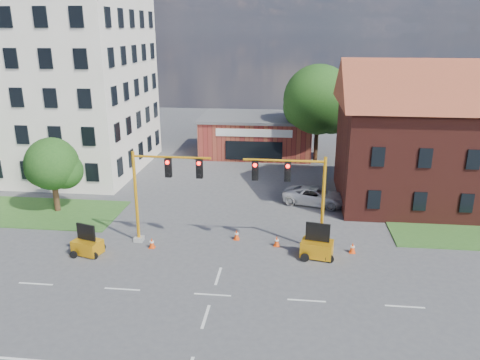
% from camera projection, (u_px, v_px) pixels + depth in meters
% --- Properties ---
extents(ground, '(120.00, 120.00, 0.00)m').
position_uv_depth(ground, '(212.00, 295.00, 25.01)').
color(ground, '#474749').
rests_on(ground, ground).
extents(lane_markings, '(60.00, 36.00, 0.01)m').
position_uv_depth(lane_markings, '(202.00, 329.00, 22.17)').
color(lane_markings, silver).
rests_on(lane_markings, ground).
extents(office_block, '(18.40, 15.40, 20.60)m').
position_uv_depth(office_block, '(43.00, 64.00, 44.64)').
color(office_block, silver).
rests_on(office_block, ground).
extents(brick_shop, '(12.40, 8.40, 4.30)m').
position_uv_depth(brick_shop, '(257.00, 134.00, 52.66)').
color(brick_shop, maroon).
rests_on(brick_shop, ground).
extents(townhouse_row, '(21.00, 11.00, 11.50)m').
position_uv_depth(townhouse_row, '(474.00, 131.00, 36.36)').
color(townhouse_row, '#4E1D17').
rests_on(townhouse_row, ground).
extents(tree_large, '(7.51, 7.16, 10.19)m').
position_uv_depth(tree_large, '(322.00, 102.00, 47.89)').
color(tree_large, '#3E2416').
rests_on(tree_large, ground).
extents(tree_nw_front, '(4.19, 3.99, 5.83)m').
position_uv_depth(tree_nw_front, '(55.00, 166.00, 35.34)').
color(tree_nw_front, '#3E2416').
rests_on(tree_nw_front, ground).
extents(signal_mast_west, '(5.30, 0.60, 6.20)m').
position_uv_depth(signal_mast_west, '(160.00, 187.00, 29.93)').
color(signal_mast_west, gray).
rests_on(signal_mast_west, ground).
extents(signal_mast_east, '(5.30, 0.60, 6.20)m').
position_uv_depth(signal_mast_east, '(297.00, 192.00, 28.99)').
color(signal_mast_east, gray).
rests_on(signal_mast_east, ground).
extents(trailer_west, '(1.97, 1.58, 1.96)m').
position_uv_depth(trailer_west, '(87.00, 245.00, 29.31)').
color(trailer_west, '#FFA815').
rests_on(trailer_west, ground).
extents(trailer_east, '(2.13, 1.63, 2.18)m').
position_uv_depth(trailer_east, '(317.00, 247.00, 28.92)').
color(trailer_east, '#FFA815').
rests_on(trailer_east, ground).
extents(cone_a, '(0.40, 0.40, 0.70)m').
position_uv_depth(cone_a, '(152.00, 243.00, 30.26)').
color(cone_a, '#E5400C').
rests_on(cone_a, ground).
extents(cone_b, '(0.40, 0.40, 0.70)m').
position_uv_depth(cone_b, '(237.00, 235.00, 31.46)').
color(cone_b, '#E5400C').
rests_on(cone_b, ground).
extents(cone_c, '(0.40, 0.40, 0.70)m').
position_uv_depth(cone_c, '(277.00, 241.00, 30.51)').
color(cone_c, '#E5400C').
rests_on(cone_c, ground).
extents(cone_d, '(0.40, 0.40, 0.70)m').
position_uv_depth(cone_d, '(352.00, 248.00, 29.59)').
color(cone_d, '#E5400C').
rests_on(cone_d, ground).
extents(pickup_white, '(5.52, 3.51, 1.42)m').
position_uv_depth(pickup_white, '(315.00, 196.00, 37.66)').
color(pickup_white, silver).
rests_on(pickup_white, ground).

